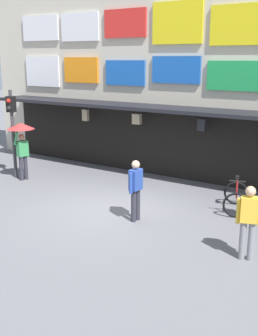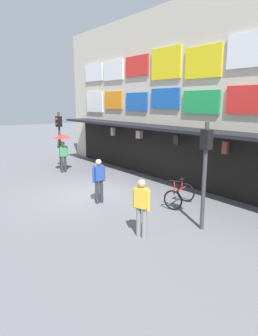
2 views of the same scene
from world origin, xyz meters
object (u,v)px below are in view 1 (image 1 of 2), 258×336
object	(u,v)px
pedestrian_in_green	(136,187)
pedestrian_with_umbrella	(21,135)
bicycle_parked	(236,198)
pedestrian_in_black	(249,217)
traffic_light_near	(12,120)

from	to	relation	value
pedestrian_in_green	pedestrian_with_umbrella	bearing A→B (deg)	168.32
bicycle_parked	pedestrian_in_black	bearing A→B (deg)	-67.20
traffic_light_near	pedestrian_in_green	size ratio (longest dim) A/B	1.90
traffic_light_near	bicycle_parked	size ratio (longest dim) A/B	2.41
pedestrian_with_umbrella	pedestrian_in_green	distance (m)	5.63
traffic_light_near	pedestrian_in_green	world-z (taller)	traffic_light_near
pedestrian_with_umbrella	traffic_light_near	bearing A→B (deg)	173.59
pedestrian_with_umbrella	pedestrian_in_green	size ratio (longest dim) A/B	1.24
pedestrian_in_green	pedestrian_in_black	xyz separation A→B (m)	(3.21, -0.58, 0.04)
bicycle_parked	pedestrian_in_green	world-z (taller)	pedestrian_in_green
traffic_light_near	pedestrian_with_umbrella	xyz separation A→B (m)	(0.48, -0.05, -0.50)
pedestrian_in_green	pedestrian_in_black	bearing A→B (deg)	-10.30
pedestrian_with_umbrella	pedestrian_in_black	xyz separation A→B (m)	(8.67, -1.71, -0.66)
bicycle_parked	pedestrian_in_black	xyz separation A→B (m)	(1.16, -2.76, 0.59)
bicycle_parked	pedestrian_in_green	bearing A→B (deg)	-133.11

